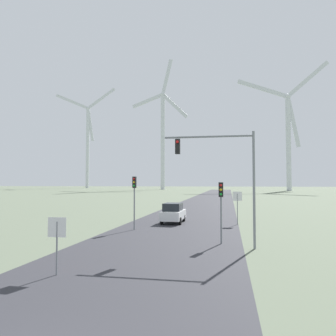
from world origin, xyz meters
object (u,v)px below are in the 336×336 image
car_approaching (173,213)px  wind_turbine_far_left (88,139)px  wind_turbine_center (288,130)px  stop_sign_far (237,201)px  stop_sign_near (57,235)px  traffic_light_post_near_right (221,199)px  traffic_light_post_near_left (134,191)px  traffic_light_mast_overhead (223,164)px  wind_turbine_left (163,132)px

car_approaching → wind_turbine_far_left: bearing=116.7°
wind_turbine_far_left → wind_turbine_center: wind_turbine_far_left is taller
wind_turbine_center → stop_sign_far: bearing=-101.7°
stop_sign_near → stop_sign_far: bearing=66.6°
wind_turbine_center → wind_turbine_far_left: bearing=156.9°
traffic_light_post_near_right → car_approaching: traffic_light_post_near_right is taller
stop_sign_near → traffic_light_post_near_left: bearing=92.3°
traffic_light_mast_overhead → wind_turbine_center: bearing=78.8°
car_approaching → wind_turbine_far_left: (-89.14, 177.28, 32.43)m
traffic_light_post_near_right → wind_turbine_center: (27.24, 135.38, 24.77)m
stop_sign_near → traffic_light_post_near_right: 10.36m
traffic_light_post_near_left → traffic_light_post_near_right: (6.93, -4.73, -0.33)m
stop_sign_near → traffic_light_post_near_left: traffic_light_post_near_left is taller
stop_sign_near → car_approaching: size_ratio=0.56×
traffic_light_post_near_right → wind_turbine_far_left: size_ratio=0.05×
traffic_light_mast_overhead → car_approaching: size_ratio=1.61×
stop_sign_near → car_approaching: (1.76, 17.72, -0.71)m
traffic_light_mast_overhead → car_approaching: (-4.79, 10.84, -3.87)m
traffic_light_mast_overhead → traffic_light_post_near_right: bearing=97.0°
wind_turbine_center → traffic_light_post_near_left: bearing=-104.7°
traffic_light_post_near_left → car_approaching: size_ratio=1.02×
traffic_light_post_near_left → traffic_light_post_near_right: bearing=-34.3°
car_approaching → wind_turbine_center: wind_turbine_center is taller
traffic_light_mast_overhead → wind_turbine_center: wind_turbine_center is taller
stop_sign_far → wind_turbine_far_left: size_ratio=0.04×
traffic_light_mast_overhead → car_approaching: bearing=113.8°
traffic_light_post_near_left → traffic_light_mast_overhead: size_ratio=0.63×
wind_turbine_center → wind_turbine_left: bearing=168.5°
traffic_light_post_near_left → traffic_light_mast_overhead: (7.08, -5.93, 1.71)m
stop_sign_far → stop_sign_near: bearing=-113.4°
stop_sign_far → traffic_light_post_near_right: size_ratio=0.78×
stop_sign_far → wind_turbine_left: wind_turbine_left is taller
traffic_light_post_near_left → wind_turbine_left: wind_turbine_left is taller
wind_turbine_left → stop_sign_near: bearing=-80.1°
stop_sign_near → car_approaching: bearing=84.3°
traffic_light_post_near_right → wind_turbine_left: (-33.71, 147.74, 27.86)m
wind_turbine_far_left → wind_turbine_left: 71.78m
traffic_light_post_near_right → car_approaching: 10.86m
wind_turbine_far_left → traffic_light_post_near_left: bearing=-64.5°
wind_turbine_left → wind_turbine_far_left: bearing=146.9°
car_approaching → stop_sign_far: bearing=-1.4°
traffic_light_post_near_left → car_approaching: bearing=65.1°
traffic_light_mast_overhead → stop_sign_near: bearing=-133.6°
traffic_light_post_near_right → wind_turbine_left: bearing=102.9°
stop_sign_near → stop_sign_far: (7.61, 17.58, 0.42)m
stop_sign_near → traffic_light_mast_overhead: bearing=46.4°
stop_sign_far → traffic_light_post_near_left: traffic_light_post_near_left is taller
stop_sign_far → wind_turbine_center: 131.04m
traffic_light_post_near_left → wind_turbine_far_left: (-86.86, 182.20, 30.26)m
stop_sign_far → wind_turbine_left: bearing=104.2°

